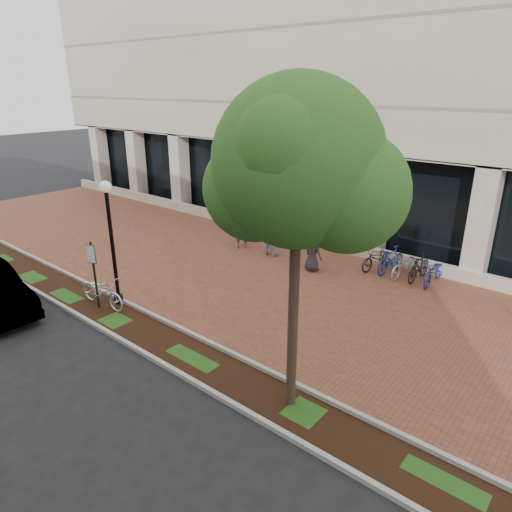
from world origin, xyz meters
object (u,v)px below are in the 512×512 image
Objects in this scene: pedestrian_mid at (271,236)px; pedestrian_right at (313,251)px; lamppost at (111,237)px; pedestrian_left at (241,227)px; street_tree at (301,174)px; parking_sign at (93,266)px; bike_rack_cluster at (405,264)px; locked_bicycle at (102,291)px.

pedestrian_mid is 2.37m from pedestrian_right.
lamppost is 6.83m from pedestrian_left.
street_tree is at bearing 134.02° from pedestrian_right.
parking_sign is 1.18× the size of pedestrian_left.
parking_sign reaches higher than pedestrian_right.
street_tree reaches higher than lamppost.
pedestrian_right is 3.45m from bike_rack_cluster.
street_tree is (7.58, 0.20, 3.77)m from parking_sign.
bike_rack_cluster is at bearing -161.24° from pedestrian_mid.
street_tree is 9.91m from bike_rack_cluster.
parking_sign is 1.35× the size of pedestrian_mid.
locked_bicycle is at bearing -179.85° from street_tree.
street_tree is 10.60m from pedestrian_mid.
lamppost is 2.42× the size of pedestrian_mid.
lamppost is 2.54× the size of pedestrian_right.
lamppost is 7.94m from street_tree.
pedestrian_mid is at bearing 131.18° from street_tree.
pedestrian_left reaches higher than locked_bicycle.
street_tree is at bearing 95.70° from pedestrian_left.
street_tree is 3.52× the size of locked_bicycle.
bike_rack_cluster is (6.50, 8.65, -0.04)m from locked_bicycle.
locked_bicycle is (-7.55, -0.02, -4.70)m from street_tree.
parking_sign is 7.33m from pedestrian_left.
pedestrian_right is at bearing 62.58° from lamppost.
locked_bicycle is at bearing 84.94° from pedestrian_mid.
parking_sign is at bearing 84.96° from pedestrian_mid.
parking_sign is at bearing -178.49° from street_tree.
lamppost is 7.44m from pedestrian_right.
pedestrian_mid is 5.49m from bike_rack_cluster.
pedestrian_mid reaches higher than pedestrian_right.
pedestrian_right is at bearing 175.44° from pedestrian_mid.
locked_bicycle is 1.05× the size of pedestrian_left.
street_tree is 4.20× the size of pedestrian_mid.
street_tree is (7.37, -0.43, 2.92)m from lamppost.
lamppost reaches higher than pedestrian_mid.
bike_rack_cluster is (6.53, 8.83, -0.97)m from parking_sign.
pedestrian_left is 1.20× the size of pedestrian_right.
pedestrian_left is (-0.28, 7.31, -0.49)m from parking_sign.
pedestrian_left is 0.64× the size of bike_rack_cluster.
locked_bicycle is at bearing 58.69° from parking_sign.
parking_sign is 8.47m from street_tree.
pedestrian_right reaches higher than bike_rack_cluster.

